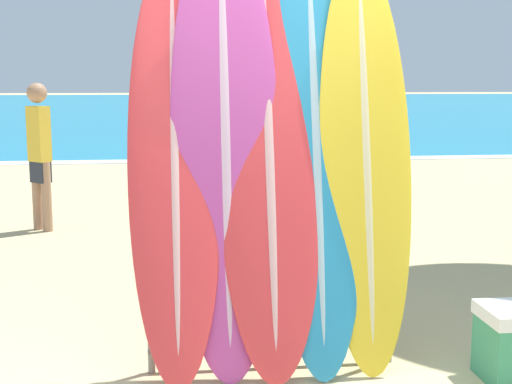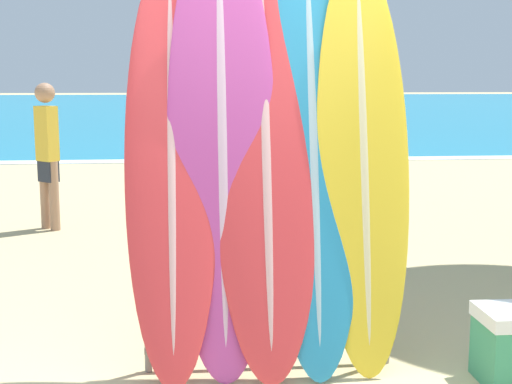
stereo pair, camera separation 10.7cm
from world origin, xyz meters
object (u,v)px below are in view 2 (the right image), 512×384
at_px(surfboard_rack, 269,288).
at_px(surfboard_slot_4, 363,161).
at_px(person_near_water, 47,150).
at_px(person_mid_beach, 289,121).
at_px(surfboard_slot_3, 313,149).
at_px(surfboard_slot_2, 266,159).
at_px(surfboard_slot_0, 172,162).
at_px(surfboard_slot_1, 222,143).

bearing_deg(surfboard_rack, surfboard_slot_4, 4.95).
relative_size(surfboard_rack, surfboard_slot_4, 0.60).
height_order(surfboard_rack, person_near_water, person_near_water).
xyz_separation_m(surfboard_rack, surfboard_slot_4, (0.52, 0.05, 0.70)).
height_order(surfboard_slot_4, person_mid_beach, surfboard_slot_4).
bearing_deg(surfboard_rack, person_near_water, 116.32).
xyz_separation_m(surfboard_rack, surfboard_slot_3, (0.25, 0.08, 0.76)).
bearing_deg(surfboard_slot_3, surfboard_slot_2, -176.39).
distance_m(surfboard_slot_0, surfboard_slot_3, 0.78).
distance_m(surfboard_slot_4, person_near_water, 4.59).
distance_m(surfboard_slot_2, person_near_water, 4.32).
distance_m(surfboard_slot_3, person_near_water, 4.43).
distance_m(surfboard_slot_0, person_mid_beach, 8.80).
bearing_deg(surfboard_slot_0, surfboard_rack, -7.16).
relative_size(surfboard_slot_3, surfboard_slot_4, 1.06).
bearing_deg(person_mid_beach, surfboard_slot_2, -116.25).
bearing_deg(surfboard_slot_4, surfboard_rack, -175.05).
height_order(surfboard_slot_2, surfboard_slot_4, surfboard_slot_2).
xyz_separation_m(surfboard_slot_0, person_near_water, (-1.41, 3.85, -0.31)).
bearing_deg(surfboard_rack, person_mid_beach, 81.37).
relative_size(surfboard_slot_1, person_mid_beach, 1.57).
relative_size(surfboard_slot_1, surfboard_slot_4, 1.09).
relative_size(surfboard_slot_0, surfboard_slot_4, 1.00).
bearing_deg(surfboard_slot_3, surfboard_rack, -162.25).
distance_m(surfboard_slot_1, surfboard_slot_4, 0.78).
relative_size(surfboard_rack, person_mid_beach, 0.86).
bearing_deg(surfboard_rack, surfboard_slot_1, 163.37).
relative_size(surfboard_slot_1, person_near_water, 1.61).
height_order(surfboard_rack, surfboard_slot_0, surfboard_slot_0).
bearing_deg(surfboard_slot_0, surfboard_slot_1, 1.89).
bearing_deg(person_near_water, surfboard_slot_1, 157.03).
height_order(surfboard_rack, surfboard_slot_4, surfboard_slot_4).
bearing_deg(person_mid_beach, person_near_water, -141.86).
xyz_separation_m(surfboard_slot_0, surfboard_slot_2, (0.51, -0.00, 0.02)).
bearing_deg(person_mid_beach, surfboard_slot_1, -117.80).
xyz_separation_m(surfboard_slot_0, surfboard_slot_1, (0.27, 0.01, 0.10)).
height_order(surfboard_rack, person_mid_beach, person_mid_beach).
distance_m(surfboard_slot_1, person_near_water, 4.21).
bearing_deg(surfboard_slot_4, surfboard_slot_3, 172.90).
bearing_deg(surfboard_slot_2, surfboard_slot_1, 177.06).
xyz_separation_m(surfboard_slot_2, surfboard_slot_4, (0.54, -0.02, -0.02)).
relative_size(surfboard_slot_3, person_near_water, 1.56).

